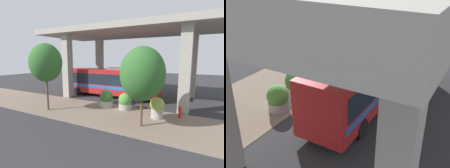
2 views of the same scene
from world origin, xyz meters
TOP-DOWN VIEW (x-y plane):
  - ground_plane at (0.00, 0.00)m, footprint 80.00×80.00m
  - sidewalk_strip at (-3.00, 0.00)m, footprint 6.00×40.00m
  - bus at (3.07, 2.07)m, footprint 2.72×11.69m
  - planter_middle at (-0.96, -1.72)m, footprint 1.25×1.25m
  - planter_back at (-1.17, 0.16)m, footprint 1.28×1.28m
  - street_tree_far at (-4.49, 4.30)m, footprint 2.79×2.79m

SIDE VIEW (x-z plane):
  - ground_plane at x=0.00m, z-range 0.00..0.00m
  - sidewalk_strip at x=-3.00m, z-range 0.00..0.02m
  - planter_middle at x=-0.96m, z-range -0.04..1.48m
  - planter_back at x=-1.17m, z-range -0.03..1.63m
  - bus at x=3.07m, z-range 0.15..3.68m
  - street_tree_far at x=-4.49m, z-range 1.28..7.22m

